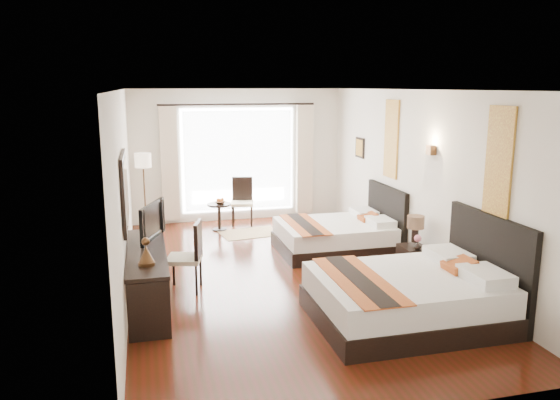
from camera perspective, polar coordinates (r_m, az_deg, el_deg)
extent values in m
cube|color=#3D1B0B|center=(8.45, 0.13, -7.93)|extent=(4.50, 7.50, 0.01)
cube|color=white|center=(7.96, 0.14, 11.37)|extent=(4.50, 7.50, 0.02)
cube|color=silver|center=(8.91, 14.28, 2.07)|extent=(0.01, 7.50, 2.80)
cube|color=silver|center=(7.85, -15.95, 0.70)|extent=(0.01, 7.50, 2.80)
cube|color=silver|center=(11.71, -4.42, 4.67)|extent=(4.50, 0.01, 2.80)
cube|color=silver|center=(4.66, 11.70, -6.60)|extent=(4.50, 0.01, 2.80)
cube|color=white|center=(11.71, -4.40, 4.17)|extent=(2.40, 0.02, 2.20)
cube|color=white|center=(11.65, -4.35, 4.13)|extent=(2.30, 0.02, 2.10)
cube|color=beige|center=(11.46, -11.49, 3.70)|extent=(0.35, 0.14, 2.35)
cube|color=beige|center=(11.95, 2.57, 4.25)|extent=(0.35, 0.14, 2.35)
cube|color=#8D3C14|center=(7.16, 21.90, 3.73)|extent=(0.03, 0.50, 1.35)
cube|color=#8D3C14|center=(9.72, 11.55, 6.26)|extent=(0.03, 0.50, 1.35)
cube|color=#432B17|center=(8.44, 15.50, 5.05)|extent=(0.10, 0.14, 0.14)
cube|color=black|center=(7.17, -15.95, 0.90)|extent=(0.04, 1.25, 0.95)
cube|color=white|center=(7.17, -15.75, 0.91)|extent=(0.01, 1.12, 0.82)
cube|color=black|center=(7.03, 12.84, -11.24)|extent=(2.20, 1.72, 0.27)
cube|color=white|center=(6.92, 12.95, -8.99)|extent=(2.14, 1.68, 0.32)
cube|color=black|center=(7.42, 20.94, -6.29)|extent=(0.08, 1.72, 1.29)
cube|color=#993118|center=(6.62, 8.20, -8.23)|extent=(0.59, 1.78, 0.02)
cube|color=black|center=(9.67, 5.59, -4.67)|extent=(1.91, 1.49, 0.23)
cube|color=white|center=(9.60, 5.62, -3.20)|extent=(1.85, 1.45, 0.28)
cube|color=black|center=(9.93, 11.07, -1.75)|extent=(0.08, 1.49, 1.12)
cube|color=#993118|center=(9.40, 2.56, -2.55)|extent=(0.51, 1.55, 0.02)
cube|color=black|center=(8.70, 13.74, -6.14)|extent=(0.37, 0.46, 0.44)
cylinder|color=black|center=(8.65, 13.93, -3.57)|extent=(0.11, 0.11, 0.22)
cylinder|color=#443020|center=(8.60, 14.00, -2.24)|extent=(0.26, 0.26, 0.20)
imported|color=black|center=(8.43, 14.18, -4.30)|extent=(0.13, 0.13, 0.12)
cube|color=black|center=(7.47, -13.66, -7.88)|extent=(0.50, 2.20, 0.76)
imported|color=black|center=(7.82, -13.80, -2.15)|extent=(0.43, 0.88, 0.51)
cube|color=beige|center=(7.85, -9.99, -6.07)|extent=(0.57, 0.57, 0.06)
cube|color=black|center=(7.73, -8.55, -4.14)|extent=(0.16, 0.43, 0.52)
cylinder|color=black|center=(11.23, -13.77, -3.15)|extent=(0.24, 0.24, 0.03)
cylinder|color=#432B17|center=(11.08, -13.94, 0.24)|extent=(0.03, 0.03, 1.34)
cylinder|color=beige|center=(10.96, -14.13, 4.05)|extent=(0.32, 0.32, 0.28)
cylinder|color=black|center=(11.04, -6.36, -1.77)|extent=(0.47, 0.47, 0.55)
imported|color=#4C2F1B|center=(10.93, -6.25, -0.29)|extent=(0.26, 0.26, 0.05)
cube|color=beige|center=(11.40, -3.97, -0.35)|extent=(0.54, 0.54, 0.06)
cube|color=black|center=(11.54, -3.95, 1.19)|extent=(0.43, 0.14, 0.51)
cube|color=tan|center=(10.81, -3.14, -3.47)|extent=(1.23, 0.92, 0.01)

